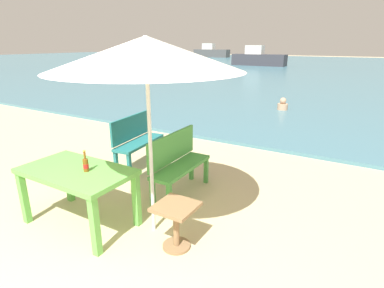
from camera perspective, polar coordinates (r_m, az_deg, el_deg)
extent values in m
cube|color=teal|center=(31.39, 27.46, 12.27)|extent=(120.00, 50.00, 0.08)
cube|color=#60B24C|center=(4.04, -20.68, -4.77)|extent=(1.40, 0.80, 0.06)
cube|color=#60B24C|center=(4.52, -28.72, -8.75)|extent=(0.08, 0.08, 0.70)
cube|color=#60B24C|center=(3.57, -17.55, -14.45)|extent=(0.08, 0.08, 0.70)
cube|color=#60B24C|center=(4.84, -21.92, -5.96)|extent=(0.08, 0.08, 0.70)
cube|color=#60B24C|center=(3.98, -10.25, -10.24)|extent=(0.08, 0.08, 0.70)
cylinder|color=brown|center=(3.89, -19.10, -3.75)|extent=(0.06, 0.06, 0.16)
cone|color=brown|center=(3.86, -19.22, -2.68)|extent=(0.06, 0.06, 0.03)
cylinder|color=brown|center=(3.84, -19.31, -1.88)|extent=(0.03, 0.03, 0.09)
cylinder|color=red|center=(3.89, -19.09, -3.86)|extent=(0.07, 0.07, 0.05)
cylinder|color=gold|center=(3.83, -19.38, -1.21)|extent=(0.03, 0.03, 0.01)
cylinder|color=silver|center=(3.53, -7.77, 0.32)|extent=(0.04, 0.04, 2.30)
cone|color=silver|center=(3.37, -8.50, 16.23)|extent=(2.10, 2.10, 0.36)
cube|color=olive|center=(3.44, -3.02, -11.54)|extent=(0.44, 0.44, 0.04)
cylinder|color=olive|center=(3.58, -2.95, -15.29)|extent=(0.07, 0.07, 0.50)
cylinder|color=olive|center=(3.72, -2.89, -18.31)|extent=(0.32, 0.32, 0.03)
cube|color=#237275|center=(5.84, -9.71, 0.27)|extent=(0.49, 1.23, 0.05)
cube|color=#237275|center=(5.85, -11.16, 3.08)|extent=(0.17, 1.20, 0.44)
cube|color=#237275|center=(5.43, -11.55, -3.94)|extent=(0.06, 0.06, 0.42)
cube|color=#237275|center=(6.29, -5.77, -0.54)|extent=(0.06, 0.06, 0.42)
cube|color=#237275|center=(5.59, -13.90, -3.46)|extent=(0.06, 0.06, 0.42)
cube|color=#237275|center=(6.43, -7.94, -0.20)|extent=(0.06, 0.06, 0.42)
cube|color=#4C9E47|center=(4.64, -1.99, -4.28)|extent=(0.38, 1.21, 0.05)
cube|color=#4C9E47|center=(4.62, -3.72, -0.69)|extent=(0.06, 1.20, 0.44)
cube|color=#4C9E47|center=(4.26, -4.25, -10.05)|extent=(0.06, 0.06, 0.42)
cube|color=#4C9E47|center=(5.11, 2.62, -4.98)|extent=(0.06, 0.06, 0.42)
cube|color=#4C9E47|center=(4.40, -7.32, -9.15)|extent=(0.06, 0.06, 0.42)
cube|color=#4C9E47|center=(5.24, -0.12, -4.39)|extent=(0.06, 0.06, 0.42)
cylinder|color=tan|center=(10.87, 16.45, 6.65)|extent=(0.34, 0.34, 0.20)
sphere|color=tan|center=(10.84, 16.55, 7.71)|extent=(0.21, 0.21, 0.21)
cube|color=#4C4C4C|center=(50.74, 3.65, 16.45)|extent=(5.71, 1.56, 1.17)
cube|color=silver|center=(50.96, 3.12, 17.64)|extent=(1.82, 1.17, 0.91)
cube|color=#38383F|center=(32.29, 12.30, 15.00)|extent=(5.28, 1.44, 1.08)
cube|color=silver|center=(32.42, 11.58, 16.76)|extent=(1.68, 1.08, 0.84)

